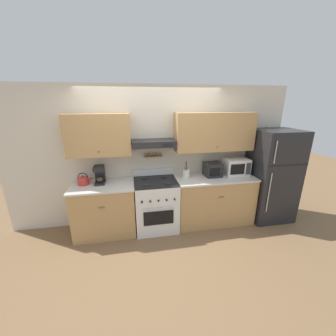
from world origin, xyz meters
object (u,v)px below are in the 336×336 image
(stove_range, at_px, (156,204))
(utensil_crock, at_px, (186,173))
(refrigerator, at_px, (272,175))
(microwave, at_px, (236,166))
(tea_kettle, at_px, (83,180))
(toaster_oven, at_px, (213,169))
(coffee_maker, at_px, (100,174))

(stove_range, bearing_deg, utensil_crock, 8.85)
(refrigerator, height_order, microwave, refrigerator)
(tea_kettle, height_order, utensil_crock, utensil_crock)
(stove_range, bearing_deg, microwave, 3.92)
(microwave, relative_size, toaster_oven, 1.43)
(stove_range, bearing_deg, tea_kettle, 175.78)
(stove_range, height_order, utensil_crock, utensil_crock)
(coffee_maker, relative_size, toaster_oven, 0.95)
(coffee_maker, bearing_deg, tea_kettle, -172.72)
(refrigerator, relative_size, microwave, 3.90)
(stove_range, height_order, coffee_maker, coffee_maker)
(refrigerator, xyz_separation_m, tea_kettle, (-3.51, 0.12, 0.11))
(coffee_maker, height_order, microwave, microwave)
(utensil_crock, bearing_deg, stove_range, -171.15)
(coffee_maker, distance_m, utensil_crock, 1.53)
(coffee_maker, bearing_deg, toaster_oven, -1.01)
(stove_range, relative_size, tea_kettle, 4.36)
(coffee_maker, xyz_separation_m, toaster_oven, (2.05, -0.04, -0.03))
(stove_range, distance_m, coffee_maker, 1.13)
(refrigerator, xyz_separation_m, microwave, (-0.71, 0.14, 0.19))
(coffee_maker, distance_m, microwave, 2.52)
(stove_range, xyz_separation_m, utensil_crock, (0.58, 0.09, 0.53))
(refrigerator, bearing_deg, microwave, 168.93)
(refrigerator, xyz_separation_m, utensil_crock, (-1.71, 0.12, 0.11))
(refrigerator, height_order, toaster_oven, refrigerator)
(utensil_crock, bearing_deg, microwave, 1.03)
(coffee_maker, xyz_separation_m, microwave, (2.52, -0.02, -0.00))
(microwave, bearing_deg, refrigerator, -11.07)
(utensil_crock, xyz_separation_m, toaster_oven, (0.52, -0.00, 0.04))
(refrigerator, bearing_deg, tea_kettle, 178.02)
(refrigerator, bearing_deg, coffee_maker, 177.24)
(refrigerator, distance_m, coffee_maker, 3.24)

